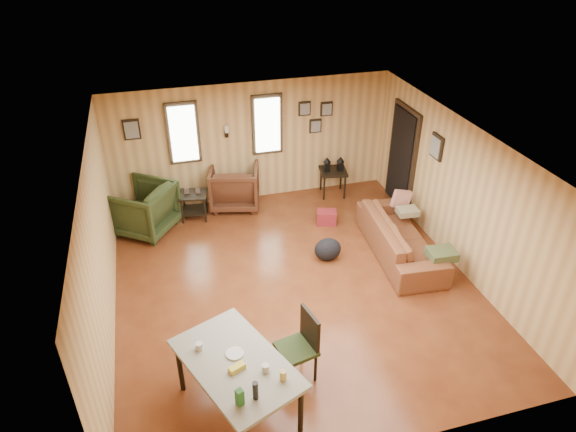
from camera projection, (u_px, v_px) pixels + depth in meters
name	position (u px, v px, depth m)	size (l,w,h in m)	color
room	(301.00, 210.00, 7.80)	(5.54, 6.04, 2.44)	brown
sofa	(401.00, 232.00, 8.67)	(2.23, 0.65, 0.87)	brown
recliner_brown	(235.00, 184.00, 10.07)	(0.93, 0.87, 0.95)	#4A2616
recliner_green	(143.00, 206.00, 9.27)	(0.98, 0.92, 1.01)	#293418
end_table	(194.00, 201.00, 9.72)	(0.59, 0.55, 0.65)	black
side_table	(333.00, 169.00, 10.41)	(0.61, 0.61, 0.85)	black
cooler	(327.00, 217.00, 9.67)	(0.43, 0.36, 0.26)	maroon
backpack	(328.00, 249.00, 8.65)	(0.49, 0.39, 0.40)	black
sofa_pillows	(422.00, 228.00, 8.65)	(0.52, 1.88, 0.39)	#444D2B
dining_table	(237.00, 367.00, 5.78)	(1.46, 1.80, 1.02)	gray
dining_chair	(302.00, 343.00, 6.34)	(0.53, 0.53, 0.98)	#293418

